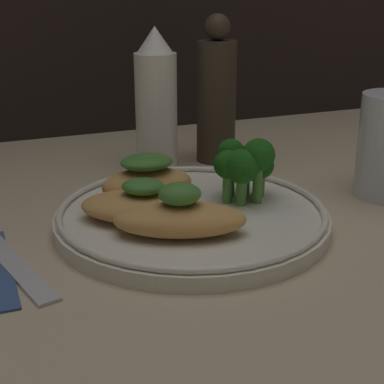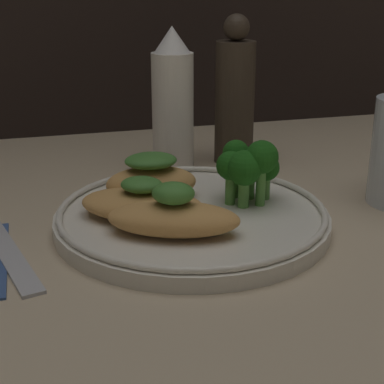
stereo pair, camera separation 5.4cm
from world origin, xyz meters
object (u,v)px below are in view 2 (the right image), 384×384
Objects in this scene: sauce_bottle at (173,102)px; pepper_grinder at (235,97)px; plate at (192,216)px; broccoli_bunch at (248,165)px.

sauce_bottle is 0.93× the size of pepper_grinder.
plate is 22.48cm from pepper_grinder.
plate is 1.52× the size of sauce_bottle.
plate is at bearing -169.00° from broccoli_bunch.
sauce_bottle is 7.81cm from pepper_grinder.
sauce_bottle is at bearing 81.43° from plate.
sauce_bottle reaches higher than broccoli_bunch.
broccoli_bunch is at bearing -105.13° from pepper_grinder.
pepper_grinder is at bearing 60.20° from plate.
pepper_grinder is (10.59, 18.49, 7.16)cm from plate.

